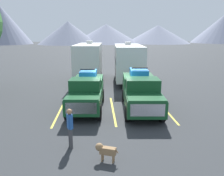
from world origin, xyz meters
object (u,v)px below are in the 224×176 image
object	(u,v)px
camper_trailer_a	(89,60)
camper_trailer_b	(128,61)
pickup_truck_b	(141,91)
pickup_truck_a	(87,91)
person_a	(70,126)
dog	(104,150)

from	to	relation	value
camper_trailer_a	camper_trailer_b	bearing A→B (deg)	-14.37
pickup_truck_b	camper_trailer_b	bearing A→B (deg)	88.12
pickup_truck_a	pickup_truck_b	size ratio (longest dim) A/B	0.91
pickup_truck_a	person_a	xyz separation A→B (m)	(-0.46, -5.20, -0.15)
pickup_truck_b	person_a	xyz separation A→B (m)	(-3.90, -4.97, -0.18)
pickup_truck_a	pickup_truck_b	xyz separation A→B (m)	(3.45, -0.23, 0.03)
camper_trailer_a	camper_trailer_b	world-z (taller)	camper_trailer_a
pickup_truck_b	camper_trailer_b	size ratio (longest dim) A/B	0.70
camper_trailer_a	pickup_truck_a	bearing A→B (deg)	-88.79
camper_trailer_a	camper_trailer_b	distance (m)	4.04
pickup_truck_a	dog	distance (m)	6.46
pickup_truck_a	pickup_truck_b	distance (m)	3.45
camper_trailer_a	camper_trailer_b	size ratio (longest dim) A/B	1.01
pickup_truck_b	person_a	distance (m)	6.32
camper_trailer_a	person_a	xyz separation A→B (m)	(-0.26, -14.33, -1.11)
camper_trailer_b	pickup_truck_a	bearing A→B (deg)	-114.59
pickup_truck_b	person_a	bearing A→B (deg)	-128.13
camper_trailer_a	pickup_truck_b	bearing A→B (deg)	-68.76
pickup_truck_b	camper_trailer_a	bearing A→B (deg)	111.24
dog	camper_trailer_b	bearing A→B (deg)	79.21
pickup_truck_b	dog	distance (m)	6.65
pickup_truck_b	dog	size ratio (longest dim) A/B	6.63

